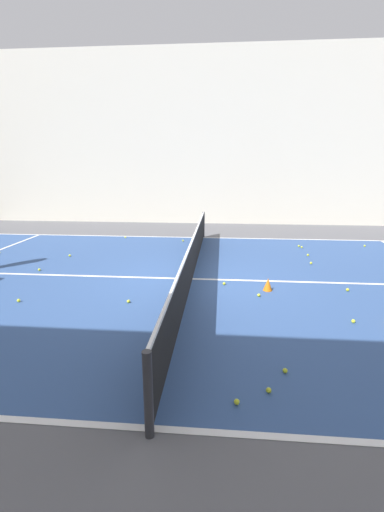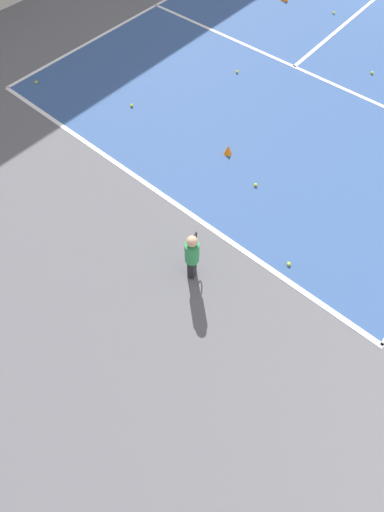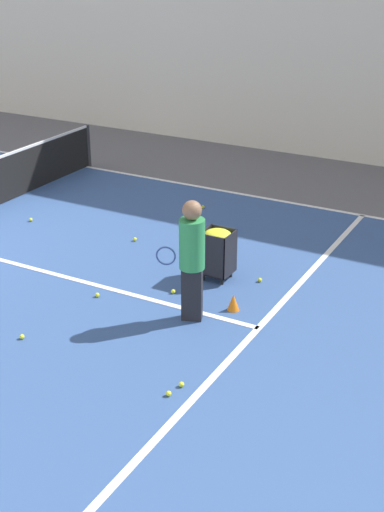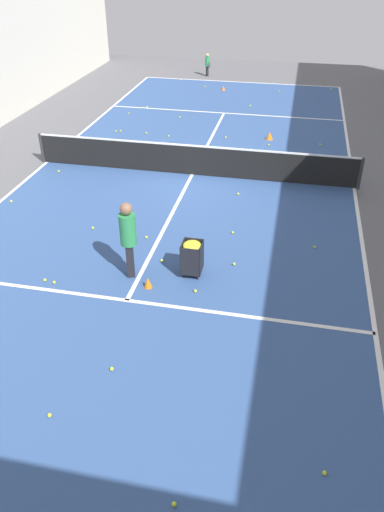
# 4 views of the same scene
# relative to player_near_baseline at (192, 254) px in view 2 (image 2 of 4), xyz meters

# --- Properties ---
(line_baseline_near) EXTENTS (10.12, 0.10, 0.00)m
(line_baseline_near) POSITION_rel_player_near_baseline_xyz_m (-1.93, 0.97, -0.66)
(line_baseline_near) COLOR white
(line_baseline_near) RESTS_ON ground
(line_service_near) EXTENTS (10.12, 0.10, 0.00)m
(line_service_near) POSITION_rel_player_near_baseline_xyz_m (-1.93, 6.47, -0.66)
(line_service_near) COLOR white
(line_service_near) RESTS_ON ground
(player_near_baseline) EXTENTS (0.39, 0.54, 1.17)m
(player_near_baseline) POSITION_rel_player_near_baseline_xyz_m (0.00, 0.00, 0.00)
(player_near_baseline) COLOR black
(player_near_baseline) RESTS_ON ground
(training_cone_3) EXTENTS (0.18, 0.18, 0.21)m
(training_cone_3) POSITION_rel_player_near_baseline_xyz_m (-1.32, 2.76, -0.56)
(training_cone_3) COLOR orange
(training_cone_3) RESTS_ON ground
(tennis_ball_10) EXTENTS (0.07, 0.07, 0.07)m
(tennis_ball_10) POSITION_rel_player_near_baseline_xyz_m (-0.22, 7.50, -0.63)
(tennis_ball_10) COLOR yellow
(tennis_ball_10) RESTS_ON ground
(tennis_ball_12) EXTENTS (0.07, 0.07, 0.07)m
(tennis_ball_12) POSITION_rel_player_near_baseline_xyz_m (-0.32, 2.38, -0.63)
(tennis_ball_12) COLOR yellow
(tennis_ball_12) RESTS_ON ground
(tennis_ball_15) EXTENTS (0.07, 0.07, 0.07)m
(tennis_ball_15) POSITION_rel_player_near_baseline_xyz_m (-4.06, 2.50, -0.63)
(tennis_ball_15) COLOR yellow
(tennis_ball_15) RESTS_ON ground
(tennis_ball_19) EXTENTS (0.07, 0.07, 0.07)m
(tennis_ball_19) POSITION_rel_player_near_baseline_xyz_m (-6.56, 1.58, -0.63)
(tennis_ball_19) COLOR yellow
(tennis_ball_19) RESTS_ON ground
(tennis_ball_31) EXTENTS (0.07, 0.07, 0.07)m
(tennis_ball_31) POSITION_rel_player_near_baseline_xyz_m (1.20, 1.25, -0.63)
(tennis_ball_31) COLOR yellow
(tennis_ball_31) RESTS_ON ground
(tennis_ball_35) EXTENTS (0.07, 0.07, 0.07)m
(tennis_ball_35) POSITION_rel_player_near_baseline_xyz_m (-2.48, 9.60, -0.63)
(tennis_ball_35) COLOR yellow
(tennis_ball_35) RESTS_ON ground
(tennis_ball_36) EXTENTS (0.07, 0.07, 0.07)m
(tennis_ball_36) POSITION_rel_player_near_baseline_xyz_m (-2.93, 5.26, -0.63)
(tennis_ball_36) COLOR yellow
(tennis_ball_36) RESTS_ON ground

